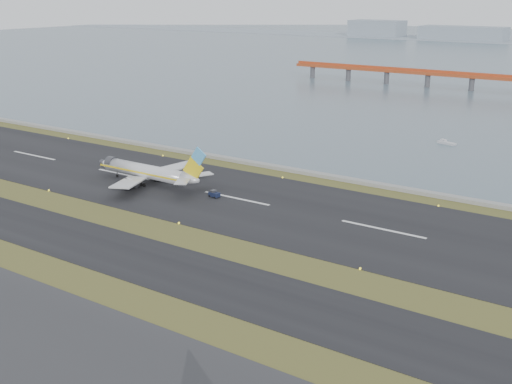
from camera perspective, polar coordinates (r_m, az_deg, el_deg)
ground at (r=141.83m, az=-8.83°, el=-3.71°), size 1000.00×1000.00×0.00m
taxiway_strip at (r=133.94m, az=-12.30°, el=-5.19°), size 1000.00×18.00×0.10m
runway_strip at (r=163.69m, az=-1.76°, el=-0.58°), size 1000.00×45.00×0.10m
seawall at (r=187.71m, az=3.58°, el=1.91°), size 1000.00×2.50×1.00m
airliner at (r=177.20m, az=-9.46°, el=1.75°), size 38.52×32.89×12.80m
pushback_tug at (r=164.74m, az=-3.74°, el=-0.17°), size 3.17×2.19×1.87m
workboat_near at (r=231.83m, az=16.54°, el=4.22°), size 6.77×3.77×1.57m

